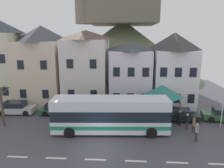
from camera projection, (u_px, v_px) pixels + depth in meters
The scene contains 18 objects.
ground_plane at pixel (99, 147), 17.52m from camera, with size 40.00×60.00×0.07m.
townhouse_00 at pixel (3, 62), 28.95m from camera, with size 5.09×6.11×11.20m.
townhouse_01 at pixel (43, 65), 29.12m from camera, with size 5.78×7.00×10.51m.
townhouse_02 at pixel (87, 68), 28.58m from camera, with size 5.61×6.54×9.89m.
townhouse_03 at pixel (130, 74), 27.86m from camera, with size 5.21×5.54×8.49m.
townhouse_04 at pixel (173, 70), 27.55m from camera, with size 5.13×5.84×9.56m.
hilltop_castle at pixel (122, 47), 46.60m from camera, with size 35.04×35.04×19.77m.
transit_bus at pixel (111, 115), 20.02m from camera, with size 11.12×3.25×3.37m.
bus_shelter at pixel (162, 91), 23.29m from camera, with size 3.60×3.60×3.82m.
parked_car_01 at pixel (16, 108), 25.14m from camera, with size 4.25×2.12×1.46m.
parked_car_02 at pixel (180, 115), 23.05m from camera, with size 4.01×2.07×1.31m.
parked_car_03 at pixel (59, 109), 24.92m from camera, with size 4.56×1.90×1.33m.
pedestrian_00 at pixel (187, 120), 20.78m from camera, with size 0.33×0.33×1.61m.
pedestrian_01 at pixel (197, 131), 18.36m from camera, with size 0.32×0.35×1.67m.
pedestrian_02 at pixel (194, 124), 19.88m from camera, with size 0.28×0.28×1.59m.
pedestrian_03 at pixel (180, 117), 21.69m from camera, with size 0.30×0.30×1.62m.
public_bench at pixel (159, 108), 25.82m from camera, with size 1.62×0.48×0.87m.
bare_tree_01 at pixel (2, 105), 21.37m from camera, with size 1.67×1.47×4.64m.
Camera 1 is at (2.14, -15.87, 8.88)m, focal length 33.76 mm.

